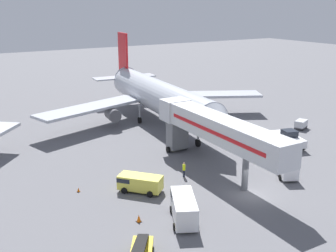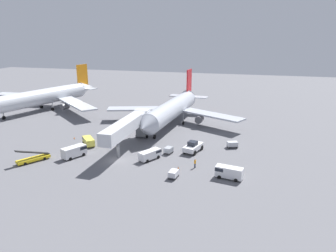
{
  "view_description": "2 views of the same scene",
  "coord_description": "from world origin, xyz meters",
  "px_view_note": "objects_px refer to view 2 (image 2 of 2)",
  "views": [
    {
      "loc": [
        -27.88,
        -28.9,
        19.5
      ],
      "look_at": [
        2.0,
        20.76,
        2.01
      ],
      "focal_mm": 43.41,
      "sensor_mm": 36.0,
      "label": 1
    },
    {
      "loc": [
        26.83,
        -58.43,
        25.92
      ],
      "look_at": [
        6.1,
        20.14,
        2.21
      ],
      "focal_mm": 34.86,
      "sensor_mm": 36.0,
      "label": 2
    }
  ],
  "objects_px": {
    "jet_bridge": "(129,125)",
    "service_van_outer_left": "(88,141)",
    "service_van_mid_right": "(150,154)",
    "airplane_background": "(44,97)",
    "airplane_at_gate": "(173,109)",
    "safety_cone_alpha": "(64,151)",
    "baggage_cart_far_left": "(168,150)",
    "service_van_rear_right": "(75,151)",
    "ground_crew_worker_foreground": "(195,163)",
    "service_van_rear_left": "(228,172)",
    "ground_crew_worker_midground": "(114,143)",
    "safety_cone_bravo": "(178,168)",
    "baggage_cart_mid_left": "(174,174)",
    "belt_loader_truck": "(33,158)",
    "pushback_tug": "(193,147)",
    "baggage_cart_near_left": "(232,144)",
    "safety_cone_charlie": "(74,138)"
  },
  "relations": [
    {
      "from": "belt_loader_truck",
      "to": "baggage_cart_far_left",
      "type": "distance_m",
      "value": 28.28
    },
    {
      "from": "service_van_mid_right",
      "to": "baggage_cart_mid_left",
      "type": "distance_m",
      "value": 10.11
    },
    {
      "from": "belt_loader_truck",
      "to": "service_van_rear_left",
      "type": "height_order",
      "value": "belt_loader_truck"
    },
    {
      "from": "service_van_rear_right",
      "to": "baggage_cart_mid_left",
      "type": "bearing_deg",
      "value": -11.48
    },
    {
      "from": "service_van_mid_right",
      "to": "airplane_background",
      "type": "height_order",
      "value": "airplane_background"
    },
    {
      "from": "belt_loader_truck",
      "to": "service_van_rear_right",
      "type": "xyz_separation_m",
      "value": [
        6.94,
        4.54,
        0.58
      ]
    },
    {
      "from": "jet_bridge",
      "to": "baggage_cart_far_left",
      "type": "relative_size",
      "value": 9.8
    },
    {
      "from": "ground_crew_worker_foreground",
      "to": "airplane_background",
      "type": "height_order",
      "value": "airplane_background"
    },
    {
      "from": "airplane_at_gate",
      "to": "service_van_mid_right",
      "type": "distance_m",
      "value": 27.37
    },
    {
      "from": "service_van_outer_left",
      "to": "ground_crew_worker_midground",
      "type": "height_order",
      "value": "service_van_outer_left"
    },
    {
      "from": "jet_bridge",
      "to": "service_van_outer_left",
      "type": "bearing_deg",
      "value": -175.95
    },
    {
      "from": "service_van_rear_left",
      "to": "baggage_cart_mid_left",
      "type": "xyz_separation_m",
      "value": [
        -9.73,
        -2.27,
        -0.52
      ]
    },
    {
      "from": "pushback_tug",
      "to": "ground_crew_worker_midground",
      "type": "distance_m",
      "value": 18.52
    },
    {
      "from": "airplane_at_gate",
      "to": "belt_loader_truck",
      "type": "bearing_deg",
      "value": -121.47
    },
    {
      "from": "service_van_rear_right",
      "to": "pushback_tug",
      "type": "bearing_deg",
      "value": 21.75
    },
    {
      "from": "jet_bridge",
      "to": "service_van_mid_right",
      "type": "distance_m",
      "value": 9.65
    },
    {
      "from": "jet_bridge",
      "to": "pushback_tug",
      "type": "height_order",
      "value": "jet_bridge"
    },
    {
      "from": "belt_loader_truck",
      "to": "airplane_background",
      "type": "height_order",
      "value": "airplane_background"
    },
    {
      "from": "ground_crew_worker_midground",
      "to": "service_van_rear_right",
      "type": "bearing_deg",
      "value": -123.43
    },
    {
      "from": "pushback_tug",
      "to": "safety_cone_bravo",
      "type": "bearing_deg",
      "value": -95.26
    },
    {
      "from": "safety_cone_charlie",
      "to": "pushback_tug",
      "type": "bearing_deg",
      "value": -2.42
    },
    {
      "from": "service_van_rear_right",
      "to": "safety_cone_charlie",
      "type": "distance_m",
      "value": 12.66
    },
    {
      "from": "ground_crew_worker_foreground",
      "to": "airplane_background",
      "type": "bearing_deg",
      "value": 148.59
    },
    {
      "from": "belt_loader_truck",
      "to": "service_van_mid_right",
      "type": "xyz_separation_m",
      "value": [
        23.0,
        7.34,
        0.38
      ]
    },
    {
      "from": "service_van_mid_right",
      "to": "baggage_cart_near_left",
      "type": "xyz_separation_m",
      "value": [
        16.12,
        11.65,
        -0.35
      ]
    },
    {
      "from": "airplane_at_gate",
      "to": "pushback_tug",
      "type": "distance_m",
      "value": 22.84
    },
    {
      "from": "service_van_mid_right",
      "to": "service_van_rear_left",
      "type": "height_order",
      "value": "service_van_rear_left"
    },
    {
      "from": "baggage_cart_mid_left",
      "to": "ground_crew_worker_midground",
      "type": "bearing_deg",
      "value": 143.66
    },
    {
      "from": "service_van_rear_right",
      "to": "ground_crew_worker_foreground",
      "type": "xyz_separation_m",
      "value": [
        25.88,
        0.85,
        -0.36
      ]
    },
    {
      "from": "airplane_at_gate",
      "to": "safety_cone_alpha",
      "type": "height_order",
      "value": "airplane_at_gate"
    },
    {
      "from": "service_van_rear_left",
      "to": "ground_crew_worker_midground",
      "type": "distance_m",
      "value": 29.18
    },
    {
      "from": "service_van_rear_right",
      "to": "baggage_cart_far_left",
      "type": "xyz_separation_m",
      "value": [
        18.88,
        7.0,
        -0.53
      ]
    },
    {
      "from": "jet_bridge",
      "to": "service_van_outer_left",
      "type": "xyz_separation_m",
      "value": [
        -10.14,
        -0.72,
        -4.34
      ]
    },
    {
      "from": "ground_crew_worker_midground",
      "to": "safety_cone_bravo",
      "type": "bearing_deg",
      "value": -27.56
    },
    {
      "from": "service_van_mid_right",
      "to": "safety_cone_bravo",
      "type": "xyz_separation_m",
      "value": [
        6.86,
        -3.73,
        -0.8
      ]
    },
    {
      "from": "service_van_mid_right",
      "to": "safety_cone_bravo",
      "type": "distance_m",
      "value": 7.85
    },
    {
      "from": "baggage_cart_far_left",
      "to": "safety_cone_alpha",
      "type": "relative_size",
      "value": 3.13
    },
    {
      "from": "ground_crew_worker_foreground",
      "to": "safety_cone_alpha",
      "type": "relative_size",
      "value": 2.53
    },
    {
      "from": "service_van_rear_left",
      "to": "ground_crew_worker_foreground",
      "type": "height_order",
      "value": "service_van_rear_left"
    },
    {
      "from": "belt_loader_truck",
      "to": "baggage_cart_mid_left",
      "type": "height_order",
      "value": "belt_loader_truck"
    },
    {
      "from": "pushback_tug",
      "to": "baggage_cart_near_left",
      "type": "xyz_separation_m",
      "value": [
        8.29,
        4.92,
        -0.37
      ]
    },
    {
      "from": "service_van_mid_right",
      "to": "safety_cone_alpha",
      "type": "xyz_separation_m",
      "value": [
        -19.85,
        -0.99,
        -0.79
      ]
    },
    {
      "from": "service_van_rear_left",
      "to": "service_van_rear_right",
      "type": "distance_m",
      "value": 32.7
    },
    {
      "from": "jet_bridge",
      "to": "service_van_rear_right",
      "type": "distance_m",
      "value": 13.11
    },
    {
      "from": "baggage_cart_mid_left",
      "to": "ground_crew_worker_foreground",
      "type": "bearing_deg",
      "value": 61.39
    },
    {
      "from": "belt_loader_truck",
      "to": "service_van_mid_right",
      "type": "distance_m",
      "value": 24.15
    },
    {
      "from": "service_van_mid_right",
      "to": "airplane_at_gate",
      "type": "bearing_deg",
      "value": 94.08
    },
    {
      "from": "service_van_mid_right",
      "to": "baggage_cart_mid_left",
      "type": "bearing_deg",
      "value": -47.52
    },
    {
      "from": "baggage_cart_far_left",
      "to": "jet_bridge",
      "type": "bearing_deg",
      "value": 172.43
    },
    {
      "from": "jet_bridge",
      "to": "ground_crew_worker_foreground",
      "type": "distance_m",
      "value": 18.67
    }
  ]
}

